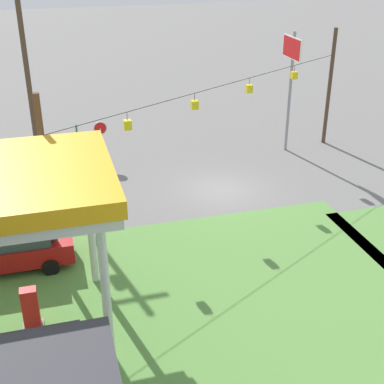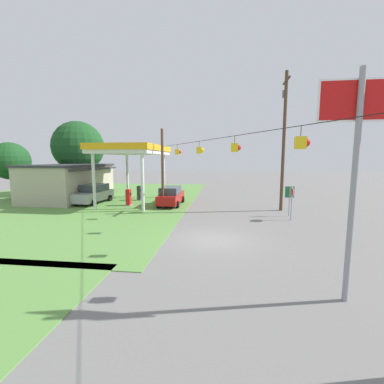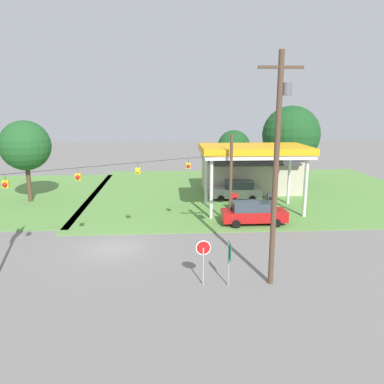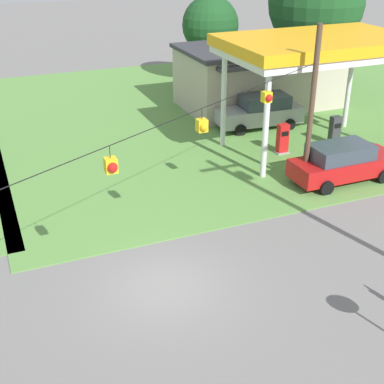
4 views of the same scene
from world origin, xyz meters
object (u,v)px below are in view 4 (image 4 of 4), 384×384
(fuel_pump_near, at_px, (282,140))
(tree_far_back, at_px, (316,3))
(car_at_pumps_front, at_px, (343,162))
(gas_station_canopy, at_px, (318,48))
(tree_behind_station, at_px, (210,25))
(car_at_pumps_rear, at_px, (261,111))
(gas_station_store, at_px, (261,76))
(fuel_pump_far, at_px, (335,132))

(fuel_pump_near, xyz_separation_m, tree_far_back, (8.10, 9.75, 5.38))
(car_at_pumps_front, distance_m, tree_far_back, 16.47)
(gas_station_canopy, distance_m, tree_behind_station, 14.65)
(tree_behind_station, bearing_deg, car_at_pumps_rear, -97.74)
(gas_station_store, bearing_deg, fuel_pump_near, -111.16)
(fuel_pump_near, height_order, tree_far_back, tree_far_back)
(car_at_pumps_front, distance_m, tree_behind_station, 19.02)
(tree_far_back, bearing_deg, car_at_pumps_front, -117.91)
(fuel_pump_near, relative_size, tree_behind_station, 0.25)
(gas_station_store, xyz_separation_m, car_at_pumps_rear, (-2.16, -3.95, -1.00))
(gas_station_store, relative_size, fuel_pump_far, 6.50)
(fuel_pump_far, bearing_deg, tree_behind_station, 93.58)
(fuel_pump_near, xyz_separation_m, car_at_pumps_front, (0.78, -4.06, 0.19))
(car_at_pumps_front, height_order, tree_far_back, tree_far_back)
(tree_far_back, bearing_deg, fuel_pump_far, -116.27)
(fuel_pump_near, height_order, fuel_pump_far, same)
(gas_station_canopy, distance_m, fuel_pump_near, 4.91)
(tree_far_back, bearing_deg, car_at_pumps_rear, -141.50)
(car_at_pumps_rear, height_order, tree_far_back, tree_far_back)
(gas_station_store, xyz_separation_m, fuel_pump_near, (-3.10, -8.01, -1.23))
(fuel_pump_near, distance_m, car_at_pumps_rear, 4.17)
(car_at_pumps_rear, bearing_deg, car_at_pumps_front, 93.19)
(gas_station_store, xyz_separation_m, tree_far_back, (5.00, 1.74, 4.15))
(gas_station_canopy, bearing_deg, car_at_pumps_rear, 99.81)
(tree_far_back, bearing_deg, gas_station_store, -160.78)
(car_at_pumps_front, bearing_deg, fuel_pump_far, 58.14)
(fuel_pump_near, xyz_separation_m, fuel_pump_far, (3.28, 0.00, 0.00))
(fuel_pump_near, distance_m, car_at_pumps_front, 4.14)
(car_at_pumps_front, bearing_deg, tree_far_back, 61.88)
(car_at_pumps_front, relative_size, tree_far_back, 0.55)
(tree_behind_station, distance_m, tree_far_back, 7.72)
(car_at_pumps_front, bearing_deg, car_at_pumps_rear, 88.66)
(fuel_pump_far, xyz_separation_m, tree_far_back, (4.81, 9.75, 5.38))
(gas_station_canopy, relative_size, tree_far_back, 1.00)
(gas_station_canopy, xyz_separation_m, gas_station_store, (1.46, 8.01, -3.39))
(car_at_pumps_front, bearing_deg, gas_station_canopy, 77.81)
(gas_station_store, height_order, tree_behind_station, tree_behind_station)
(gas_station_store, xyz_separation_m, car_at_pumps_front, (-2.32, -12.07, -1.04))
(car_at_pumps_front, relative_size, car_at_pumps_rear, 1.00)
(fuel_pump_near, relative_size, car_at_pumps_rear, 0.31)
(gas_station_canopy, distance_m, gas_station_store, 8.82)
(gas_station_store, relative_size, fuel_pump_near, 6.50)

